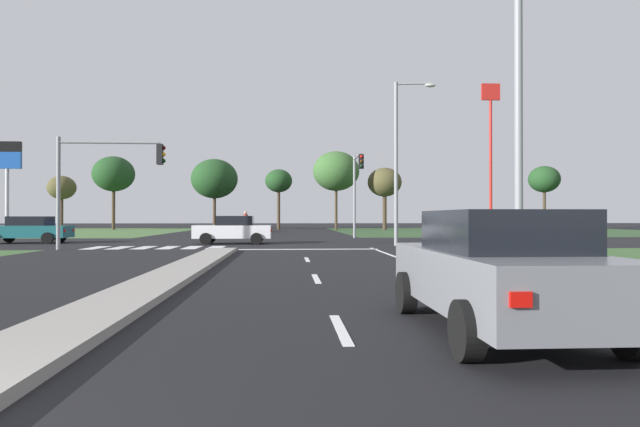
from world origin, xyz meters
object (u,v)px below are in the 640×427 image
object	(u,v)px
treeline_near	(62,188)
treeline_fourth	(279,181)
traffic_signal_far_right	(357,181)
treeline_third	(214,179)
traffic_signal_near_left	(100,171)
treeline_sixth	(336,171)
car_white_near	(233,230)
treeline_fifth	(385,183)
car_teal_second	(29,229)
car_grey_fourth	(498,270)
fuel_price_totem	(7,168)
street_lamp_second	(400,154)
treeline_seventh	(544,180)
car_blue_third	(233,224)
pedestrian_at_median	(246,220)
street_lamp_near	(524,64)
treeline_second	(114,174)
fastfood_pole_sign	(491,127)

from	to	relation	value
treeline_near	treeline_fourth	world-z (taller)	treeline_fourth
traffic_signal_far_right	treeline_third	distance (m)	32.71
traffic_signal_near_left	treeline_sixth	bearing A→B (deg)	69.28
car_white_near	traffic_signal_near_left	xyz separation A→B (m)	(-5.58, -5.10, 2.79)
treeline_fourth	treeline_fifth	bearing A→B (deg)	-11.47
car_teal_second	car_grey_fourth	bearing A→B (deg)	-145.63
fuel_price_totem	treeline_fifth	bearing A→B (deg)	41.24
street_lamp_second	treeline_seventh	bearing A→B (deg)	55.47
car_blue_third	traffic_signal_far_right	distance (m)	19.36
pedestrian_at_median	treeline_seventh	xyz separation A→B (m)	(34.13, 23.51, 4.77)
car_blue_third	street_lamp_near	size ratio (longest dim) A/B	0.47
street_lamp_near	treeline_second	size ratio (longest dim) A/B	1.10
traffic_signal_far_right	treeline_sixth	bearing A→B (deg)	88.03
pedestrian_at_median	treeline_sixth	size ratio (longest dim) A/B	0.20
car_white_near	pedestrian_at_median	size ratio (longest dim) A/B	2.37
treeline_fifth	street_lamp_second	bearing A→B (deg)	-98.90
pedestrian_at_median	treeline_sixth	distance (m)	24.27
treeline_seventh	street_lamp_near	bearing A→B (deg)	-115.98
pedestrian_at_median	treeline_near	xyz separation A→B (m)	(-23.67, 26.06, 3.71)
treeline_near	car_white_near	bearing A→B (deg)	-57.01
car_teal_second	treeline_seventh	xyz separation A→B (m)	(45.73, 32.64, 5.22)
treeline_near	treeline_second	world-z (taller)	treeline_second
treeline_second	treeline_sixth	world-z (taller)	treeline_sixth
street_lamp_near	treeline_third	bearing A→B (deg)	105.01
car_grey_fourth	traffic_signal_near_left	bearing A→B (deg)	120.80
car_teal_second	car_blue_third	world-z (taller)	car_blue_third
fuel_price_totem	treeline_second	xyz separation A→B (m)	(-1.93, 28.84, 1.79)
fastfood_pole_sign	treeline_second	xyz separation A→B (m)	(-40.25, 13.72, -3.78)
pedestrian_at_median	treeline_fifth	size ratio (longest dim) A/B	0.25
treeline_near	treeline_fourth	size ratio (longest dim) A/B	0.89
street_lamp_near	treeline_fourth	xyz separation A→B (m)	(-6.78, 53.18, 0.48)
car_teal_second	treeline_sixth	xyz separation A→B (m)	(20.36, 31.08, 5.98)
traffic_signal_near_left	treeline_sixth	world-z (taller)	treeline_sixth
traffic_signal_far_right	street_lamp_near	xyz separation A→B (m)	(1.03, -24.48, 1.30)
traffic_signal_near_left	fastfood_pole_sign	bearing A→B (deg)	43.52
traffic_signal_near_left	treeline_third	xyz separation A→B (m)	(-0.16, 41.57, 2.51)
street_lamp_near	treeline_seventh	world-z (taller)	street_lamp_near
car_grey_fourth	street_lamp_near	bearing A→B (deg)	63.62
traffic_signal_near_left	street_lamp_near	size ratio (longest dim) A/B	0.54
car_blue_third	treeline_near	size ratio (longest dim) A/B	0.69
treeline_fifth	treeline_sixth	size ratio (longest dim) A/B	0.80
pedestrian_at_median	treeline_seventh	bearing A→B (deg)	-153.16
treeline_second	car_teal_second	bearing A→B (deg)	-80.50
traffic_signal_far_right	treeline_third	size ratio (longest dim) A/B	0.69
car_white_near	fastfood_pole_sign	bearing A→B (deg)	-46.21
fuel_price_totem	car_teal_second	bearing A→B (deg)	-54.61
traffic_signal_far_right	fuel_price_totem	size ratio (longest dim) A/B	0.90
treeline_seventh	car_blue_third	bearing A→B (deg)	-163.08
fuel_price_totem	street_lamp_second	bearing A→B (deg)	-21.07
treeline_fifth	fuel_price_totem	bearing A→B (deg)	-138.76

